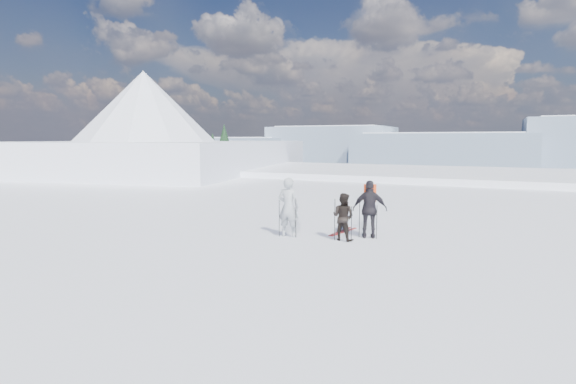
# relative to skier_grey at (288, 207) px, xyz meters

# --- Properties ---
(lake_basin) EXTENTS (820.00, 820.00, 71.62)m
(lake_basin) POSITION_rel_skier_grey_xyz_m (1.44, 27.40, -7.50)
(lake_basin) COLOR white
(lake_basin) RESTS_ON ground
(far_mountain_range) EXTENTS (770.00, 110.00, 53.00)m
(far_mountain_range) POSITION_rel_skier_grey_xyz_m (31.04, 452.19, -8.20)
(far_mountain_range) COLOR slate
(far_mountain_range) RESTS_ON ground
(near_ridge) EXTENTS (31.37, 35.68, 25.62)m
(near_ridge) POSITION_rel_skier_grey_xyz_m (-25.23, 26.71, -4.49)
(near_ridge) COLOR white
(near_ridge) RESTS_ON ground
(skier_grey) EXTENTS (0.75, 0.51, 2.01)m
(skier_grey) POSITION_rel_skier_grey_xyz_m (0.00, 0.00, 0.00)
(skier_grey) COLOR #8E959B
(skier_grey) RESTS_ON ground
(skier_dark) EXTENTS (0.85, 0.72, 1.55)m
(skier_dark) POSITION_rel_skier_grey_xyz_m (1.85, 0.22, -0.23)
(skier_dark) COLOR black
(skier_dark) RESTS_ON ground
(skier_pack) EXTENTS (1.21, 0.76, 1.93)m
(skier_pack) POSITION_rel_skier_grey_xyz_m (2.55, 0.92, -0.04)
(skier_pack) COLOR black
(skier_pack) RESTS_ON ground
(backpack) EXTENTS (0.46, 0.33, 0.58)m
(backpack) POSITION_rel_skier_grey_xyz_m (2.48, 1.16, 1.21)
(backpack) COLOR #E64215
(backpack) RESTS_ON skier_pack
(ski_poles) EXTENTS (3.10, 1.03, 1.36)m
(ski_poles) POSITION_rel_skier_grey_xyz_m (1.43, 0.29, -0.38)
(ski_poles) COLOR black
(ski_poles) RESTS_ON ground
(skis_loose) EXTENTS (0.52, 1.70, 0.03)m
(skis_loose) POSITION_rel_skier_grey_xyz_m (1.43, 1.45, -0.99)
(skis_loose) COLOR black
(skis_loose) RESTS_ON ground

